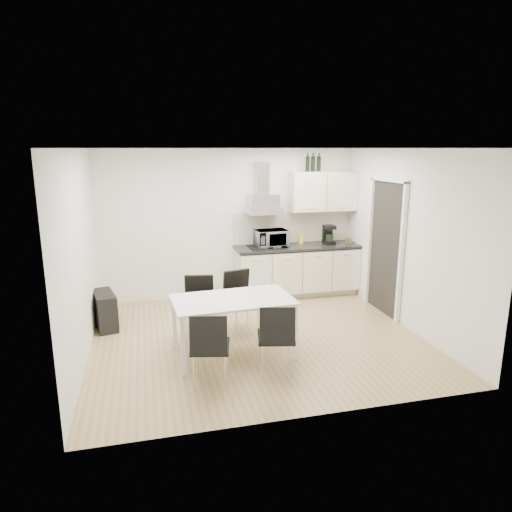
{
  "coord_description": "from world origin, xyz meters",
  "views": [
    {
      "loc": [
        -1.45,
        -5.8,
        2.6
      ],
      "look_at": [
        0.06,
        0.35,
        1.1
      ],
      "focal_mm": 32.0,
      "sensor_mm": 36.0,
      "label": 1
    }
  ],
  "objects_px": {
    "floor_speaker": "(193,292)",
    "guitar_amp": "(105,310)",
    "chair_far_right": "(242,302)",
    "kitchenette": "(298,250)",
    "dining_table": "(233,304)",
    "chair_near_left": "(210,348)",
    "chair_near_right": "(276,338)",
    "chair_far_left": "(199,309)"
  },
  "relations": [
    {
      "from": "floor_speaker",
      "to": "guitar_amp",
      "type": "bearing_deg",
      "value": -130.46
    },
    {
      "from": "chair_far_right",
      "to": "kitchenette",
      "type": "bearing_deg",
      "value": -146.53
    },
    {
      "from": "floor_speaker",
      "to": "dining_table",
      "type": "bearing_deg",
      "value": -69.16
    },
    {
      "from": "chair_near_left",
      "to": "floor_speaker",
      "type": "xyz_separation_m",
      "value": [
        0.13,
        3.02,
        -0.31
      ]
    },
    {
      "from": "dining_table",
      "to": "guitar_amp",
      "type": "distance_m",
      "value": 2.17
    },
    {
      "from": "dining_table",
      "to": "floor_speaker",
      "type": "relative_size",
      "value": 6.02
    },
    {
      "from": "chair_far_right",
      "to": "chair_near_left",
      "type": "distance_m",
      "value": 1.56
    },
    {
      "from": "dining_table",
      "to": "chair_near_left",
      "type": "bearing_deg",
      "value": -122.97
    },
    {
      "from": "chair_near_right",
      "to": "floor_speaker",
      "type": "distance_m",
      "value": 3.02
    },
    {
      "from": "chair_far_left",
      "to": "floor_speaker",
      "type": "xyz_separation_m",
      "value": [
        0.11,
        1.75,
        -0.31
      ]
    },
    {
      "from": "kitchenette",
      "to": "chair_far_right",
      "type": "xyz_separation_m",
      "value": [
        -1.35,
        -1.44,
        -0.39
      ]
    },
    {
      "from": "chair_far_right",
      "to": "chair_near_left",
      "type": "relative_size",
      "value": 1.0
    },
    {
      "from": "dining_table",
      "to": "floor_speaker",
      "type": "xyz_separation_m",
      "value": [
        -0.26,
        2.32,
        -0.55
      ]
    },
    {
      "from": "chair_far_left",
      "to": "chair_near_right",
      "type": "bearing_deg",
      "value": 132.77
    },
    {
      "from": "chair_near_left",
      "to": "chair_far_right",
      "type": "bearing_deg",
      "value": 77.29
    },
    {
      "from": "dining_table",
      "to": "chair_near_left",
      "type": "relative_size",
      "value": 1.76
    },
    {
      "from": "chair_far_left",
      "to": "guitar_amp",
      "type": "height_order",
      "value": "chair_far_left"
    },
    {
      "from": "dining_table",
      "to": "guitar_amp",
      "type": "xyz_separation_m",
      "value": [
        -1.67,
        1.33,
        -0.41
      ]
    },
    {
      "from": "chair_near_right",
      "to": "chair_far_left",
      "type": "bearing_deg",
      "value": 135.08
    },
    {
      "from": "chair_far_left",
      "to": "chair_far_right",
      "type": "height_order",
      "value": "same"
    },
    {
      "from": "guitar_amp",
      "to": "chair_far_left",
      "type": "bearing_deg",
      "value": -43.22
    },
    {
      "from": "chair_far_right",
      "to": "guitar_amp",
      "type": "relative_size",
      "value": 1.28
    },
    {
      "from": "chair_far_right",
      "to": "chair_near_right",
      "type": "height_order",
      "value": "same"
    },
    {
      "from": "chair_near_left",
      "to": "guitar_amp",
      "type": "xyz_separation_m",
      "value": [
        -1.27,
        2.03,
        -0.17
      ]
    },
    {
      "from": "chair_far_right",
      "to": "chair_near_right",
      "type": "xyz_separation_m",
      "value": [
        0.12,
        -1.33,
        0.0
      ]
    },
    {
      "from": "chair_near_left",
      "to": "guitar_amp",
      "type": "distance_m",
      "value": 2.4
    },
    {
      "from": "dining_table",
      "to": "floor_speaker",
      "type": "height_order",
      "value": "dining_table"
    },
    {
      "from": "chair_near_left",
      "to": "chair_near_right",
      "type": "distance_m",
      "value": 0.79
    },
    {
      "from": "chair_near_right",
      "to": "floor_speaker",
      "type": "xyz_separation_m",
      "value": [
        -0.65,
        2.94,
        -0.31
      ]
    },
    {
      "from": "chair_far_right",
      "to": "chair_near_right",
      "type": "bearing_deg",
      "value": 81.67
    },
    {
      "from": "chair_near_left",
      "to": "chair_far_left",
      "type": "bearing_deg",
      "value": 101.31
    },
    {
      "from": "kitchenette",
      "to": "dining_table",
      "type": "bearing_deg",
      "value": -126.92
    },
    {
      "from": "chair_far_left",
      "to": "chair_far_right",
      "type": "xyz_separation_m",
      "value": [
        0.64,
        0.14,
        0.0
      ]
    },
    {
      "from": "chair_near_right",
      "to": "chair_near_left",
      "type": "bearing_deg",
      "value": -161.52
    },
    {
      "from": "chair_near_right",
      "to": "guitar_amp",
      "type": "relative_size",
      "value": 1.28
    },
    {
      "from": "kitchenette",
      "to": "chair_far_left",
      "type": "height_order",
      "value": "kitchenette"
    },
    {
      "from": "chair_far_right",
      "to": "guitar_amp",
      "type": "bearing_deg",
      "value": -31.22
    },
    {
      "from": "chair_far_right",
      "to": "floor_speaker",
      "type": "xyz_separation_m",
      "value": [
        -0.53,
        1.61,
        -0.31
      ]
    },
    {
      "from": "guitar_amp",
      "to": "chair_near_left",
      "type": "bearing_deg",
      "value": -70.75
    },
    {
      "from": "chair_near_left",
      "to": "guitar_amp",
      "type": "height_order",
      "value": "chair_near_left"
    },
    {
      "from": "chair_far_right",
      "to": "chair_near_right",
      "type": "relative_size",
      "value": 1.0
    },
    {
      "from": "kitchenette",
      "to": "chair_near_left",
      "type": "height_order",
      "value": "kitchenette"
    }
  ]
}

